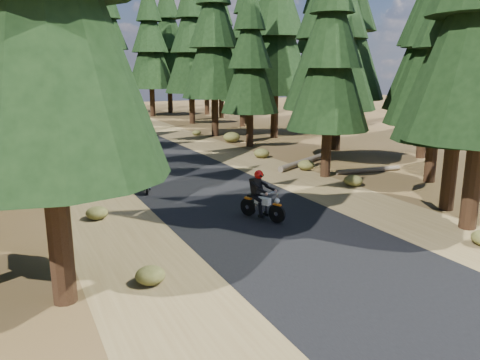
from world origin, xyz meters
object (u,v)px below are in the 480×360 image
Objects in this scene: log_far at (368,170)px; rider_lead at (262,203)px; log_near at (305,161)px; rider_follow at (147,181)px.

rider_lead reaches higher than log_far.
rider_lead is (-6.72, -7.31, 0.41)m from log_near.
log_near is 3.55m from log_far.
rider_lead is (-8.41, -4.19, 0.45)m from log_far.
log_near reaches higher than log_far.
log_near is 9.94m from rider_lead.
rider_follow is (-9.25, -1.90, 0.32)m from log_near.
rider_lead is at bearing -160.36° from log_near.
rider_lead is 5.98m from rider_follow.
rider_follow is at bearing -88.45° from rider_lead.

